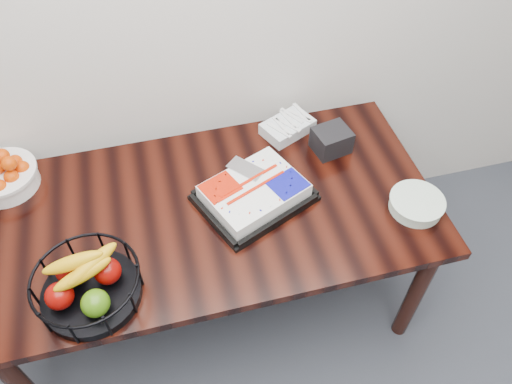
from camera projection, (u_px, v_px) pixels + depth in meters
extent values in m
plane|color=silver|center=(171.00, 4.00, 1.83)|extent=(5.00, 0.00, 5.00)
cube|color=black|center=(209.00, 211.00, 1.99)|extent=(1.80, 0.90, 0.04)
cylinder|color=black|center=(31.00, 235.00, 2.37)|extent=(0.07, 0.07, 0.71)
cylinder|color=black|center=(416.00, 292.00, 2.17)|extent=(0.07, 0.07, 0.71)
cylinder|color=black|center=(353.00, 172.00, 2.64)|extent=(0.07, 0.07, 0.71)
cube|color=black|center=(254.00, 198.00, 2.00)|extent=(0.52, 0.47, 0.02)
cube|color=white|center=(254.00, 191.00, 1.96)|extent=(0.45, 0.40, 0.06)
cube|color=#BE1904|center=(222.00, 177.00, 1.97)|extent=(0.17, 0.16, 0.00)
cube|color=#0C0E8D|center=(287.00, 194.00, 1.91)|extent=(0.17, 0.16, 0.00)
cube|color=silver|center=(255.00, 168.00, 2.00)|extent=(0.15, 0.16, 0.00)
cylinder|color=white|center=(5.00, 179.00, 2.02)|extent=(0.26, 0.26, 0.08)
cylinder|color=white|center=(1.00, 172.00, 1.99)|extent=(0.28, 0.28, 0.01)
cylinder|color=black|center=(92.00, 293.00, 1.71)|extent=(0.34, 0.34, 0.03)
torus|color=black|center=(84.00, 278.00, 1.63)|extent=(0.36, 0.36, 0.01)
cylinder|color=white|center=(416.00, 205.00, 1.95)|extent=(0.21, 0.21, 0.05)
cylinder|color=white|center=(418.00, 200.00, 1.93)|extent=(0.22, 0.22, 0.01)
cube|color=silver|center=(287.00, 127.00, 2.24)|extent=(0.26, 0.22, 0.06)
cube|color=black|center=(331.00, 140.00, 2.15)|extent=(0.17, 0.15, 0.11)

